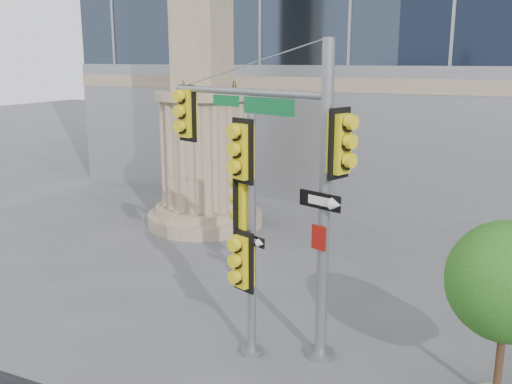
% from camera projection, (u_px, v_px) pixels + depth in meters
% --- Properties ---
extents(ground, '(120.00, 120.00, 0.00)m').
position_uv_depth(ground, '(237.00, 373.00, 11.66)').
color(ground, '#545456').
rests_on(ground, ground).
extents(monument, '(4.40, 4.40, 16.60)m').
position_uv_depth(monument, '(203.00, 80.00, 20.81)').
color(monument, '#9D836A').
rests_on(monument, ground).
extents(main_signal_pole, '(4.98, 2.11, 6.67)m').
position_uv_depth(main_signal_pole, '(281.00, 161.00, 12.19)').
color(main_signal_pole, slate).
rests_on(main_signal_pole, ground).
extents(secondary_signal_pole, '(0.89, 0.86, 5.22)m').
position_uv_depth(secondary_signal_pole, '(246.00, 219.00, 11.70)').
color(secondary_signal_pole, slate).
rests_on(secondary_signal_pole, ground).
extents(street_tree, '(2.25, 2.20, 3.51)m').
position_uv_depth(street_tree, '(510.00, 287.00, 10.17)').
color(street_tree, '#9D836A').
rests_on(street_tree, ground).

